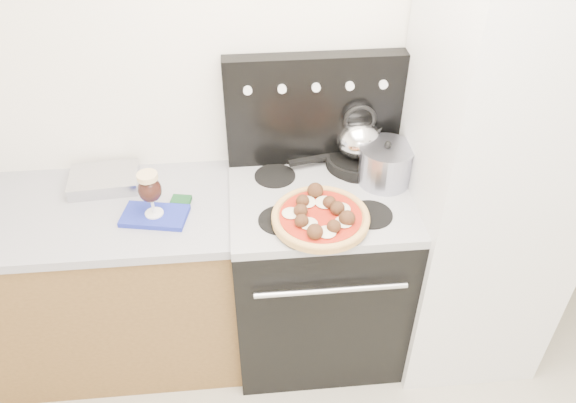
{
  "coord_description": "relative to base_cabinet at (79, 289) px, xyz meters",
  "views": [
    {
      "loc": [
        -0.23,
        -0.66,
        2.36
      ],
      "look_at": [
        -0.07,
        1.05,
        0.99
      ],
      "focal_mm": 35.0,
      "sensor_mm": 36.0,
      "label": 1
    }
  ],
  "objects": [
    {
      "name": "fridge",
      "position": [
        1.8,
        -0.05,
        0.52
      ],
      "size": [
        0.64,
        0.68,
        1.9
      ],
      "primitive_type": "cube",
      "color": "silver",
      "rests_on": "ground"
    },
    {
      "name": "tea_kettle",
      "position": [
        1.29,
        0.18,
        0.64
      ],
      "size": [
        0.21,
        0.21,
        0.21
      ],
      "primitive_type": null,
      "rotation": [
        0.0,
        0.0,
        0.12
      ],
      "color": "silver",
      "rests_on": "skillet"
    },
    {
      "name": "skillet",
      "position": [
        1.29,
        0.18,
        0.51
      ],
      "size": [
        0.32,
        0.32,
        0.05
      ],
      "primitive_type": "cylinder",
      "rotation": [
        0.0,
        0.0,
        0.21
      ],
      "color": "black",
      "rests_on": "cooktop"
    },
    {
      "name": "stock_pot",
      "position": [
        1.39,
        0.05,
        0.57
      ],
      "size": [
        0.23,
        0.23,
        0.16
      ],
      "primitive_type": "cylinder",
      "rotation": [
        0.0,
        0.0,
        -0.03
      ],
      "color": "#A2A3B5",
      "rests_on": "cooktop"
    },
    {
      "name": "countertop",
      "position": [
        0.0,
        0.0,
        0.45
      ],
      "size": [
        1.48,
        0.63,
        0.04
      ],
      "primitive_type": "cube",
      "color": "#A09FAB",
      "rests_on": "base_cabinet"
    },
    {
      "name": "base_cabinet",
      "position": [
        0.0,
        0.0,
        0.0
      ],
      "size": [
        1.45,
        0.6,
        0.86
      ],
      "primitive_type": "cube",
      "color": "brown",
      "rests_on": "ground"
    },
    {
      "name": "backguard",
      "position": [
        1.1,
        0.25,
        0.74
      ],
      "size": [
        0.76,
        0.08,
        0.5
      ],
      "primitive_type": "cube",
      "color": "black",
      "rests_on": "cooktop"
    },
    {
      "name": "room_shell",
      "position": [
        1.02,
        -0.91,
        0.82
      ],
      "size": [
        3.52,
        3.01,
        2.52
      ],
      "color": "#BCB49F",
      "rests_on": "ground"
    },
    {
      "name": "pizza_pan",
      "position": [
        1.08,
        -0.21,
        0.5
      ],
      "size": [
        0.4,
        0.4,
        0.01
      ],
      "primitive_type": "cylinder",
      "rotation": [
        0.0,
        0.0,
        -0.14
      ],
      "color": "black",
      "rests_on": "cooktop"
    },
    {
      "name": "pizza",
      "position": [
        1.08,
        -0.21,
        0.53
      ],
      "size": [
        0.47,
        0.47,
        0.05
      ],
      "primitive_type": null,
      "rotation": [
        0.0,
        0.0,
        0.25
      ],
      "color": "tan",
      "rests_on": "pizza_pan"
    },
    {
      "name": "stove_body",
      "position": [
        1.1,
        -0.02,
        0.01
      ],
      "size": [
        0.76,
        0.65,
        0.88
      ],
      "primitive_type": "cube",
      "color": "black",
      "rests_on": "ground"
    },
    {
      "name": "oven_mitt",
      "position": [
        0.42,
        -0.09,
        0.48
      ],
      "size": [
        0.28,
        0.2,
        0.02
      ],
      "primitive_type": "cube",
      "rotation": [
        0.0,
        0.0,
        -0.2
      ],
      "color": "#1E2AA0",
      "rests_on": "countertop"
    },
    {
      "name": "beer_glass",
      "position": [
        0.42,
        -0.09,
        0.59
      ],
      "size": [
        0.1,
        0.1,
        0.2
      ],
      "primitive_type": null,
      "rotation": [
        0.0,
        0.0,
        -0.06
      ],
      "color": "black",
      "rests_on": "oven_mitt"
    },
    {
      "name": "cooktop",
      "position": [
        1.1,
        -0.02,
        0.47
      ],
      "size": [
        0.76,
        0.65,
        0.04
      ],
      "primitive_type": "cube",
      "color": "#ADADB2",
      "rests_on": "stove_body"
    },
    {
      "name": "foil_sheet",
      "position": [
        0.19,
        0.16,
        0.5
      ],
      "size": [
        0.3,
        0.23,
        0.06
      ],
      "primitive_type": "cube",
      "rotation": [
        0.0,
        0.0,
        0.07
      ],
      "color": "silver",
      "rests_on": "countertop"
    }
  ]
}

